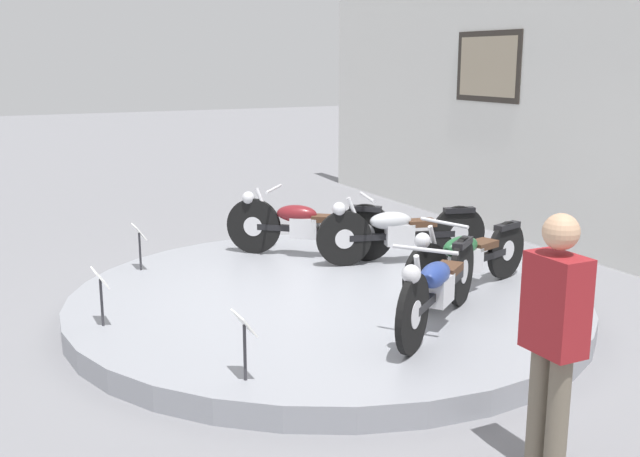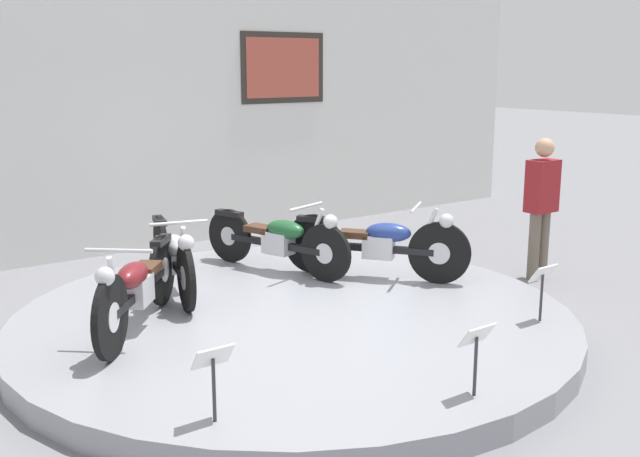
# 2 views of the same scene
# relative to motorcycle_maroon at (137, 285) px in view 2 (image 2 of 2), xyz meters

# --- Properties ---
(ground_plane) EXTENTS (60.00, 60.00, 0.00)m
(ground_plane) POSITION_rel_motorcycle_maroon_xyz_m (1.33, -0.38, -0.60)
(ground_plane) COLOR slate
(display_platform) EXTENTS (5.09, 5.09, 0.21)m
(display_platform) POSITION_rel_motorcycle_maroon_xyz_m (1.33, -0.38, -0.50)
(display_platform) COLOR gray
(display_platform) RESTS_ON ground_plane
(back_wall) EXTENTS (14.00, 0.22, 4.30)m
(back_wall) POSITION_rel_motorcycle_maroon_xyz_m (1.33, 3.52, 1.55)
(back_wall) COLOR silver
(back_wall) RESTS_ON ground_plane
(motorcycle_maroon) EXTENTS (1.36, 1.55, 0.81)m
(motorcycle_maroon) POSITION_rel_motorcycle_maroon_xyz_m (0.00, 0.00, 0.00)
(motorcycle_maroon) COLOR black
(motorcycle_maroon) RESTS_ON display_platform
(motorcycle_silver) EXTENTS (0.65, 1.93, 0.79)m
(motorcycle_silver) POSITION_rel_motorcycle_maroon_xyz_m (0.72, 0.83, -0.01)
(motorcycle_silver) COLOR black
(motorcycle_silver) RESTS_ON display_platform
(motorcycle_green) EXTENTS (0.71, 1.89, 0.78)m
(motorcycle_green) POSITION_rel_motorcycle_maroon_xyz_m (1.95, 0.83, -0.02)
(motorcycle_green) COLOR black
(motorcycle_green) RESTS_ON display_platform
(motorcycle_blue) EXTENTS (1.25, 1.63, 0.80)m
(motorcycle_blue) POSITION_rel_motorcycle_maroon_xyz_m (2.67, -0.00, -0.01)
(motorcycle_blue) COLOR black
(motorcycle_blue) RESTS_ON display_platform
(info_placard_front_left) EXTENTS (0.26, 0.11, 0.51)m
(info_placard_front_left) POSITION_rel_motorcycle_maroon_xyz_m (-0.28, -1.87, -0.03)
(info_placard_front_left) COLOR #333338
(info_placard_front_left) RESTS_ON display_platform
(info_placard_front_centre) EXTENTS (0.26, 0.11, 0.51)m
(info_placard_front_centre) POSITION_rel_motorcycle_maroon_xyz_m (1.33, -2.57, -0.03)
(info_placard_front_centre) COLOR #333338
(info_placard_front_centre) RESTS_ON display_platform
(info_placard_front_right) EXTENTS (0.26, 0.11, 0.51)m
(info_placard_front_right) POSITION_rel_motorcycle_maroon_xyz_m (2.95, -1.87, -0.03)
(info_placard_front_right) COLOR #333338
(info_placard_front_right) RESTS_ON display_platform
(visitor_standing) EXTENTS (0.36, 0.22, 1.62)m
(visitor_standing) POSITION_rel_motorcycle_maroon_xyz_m (4.59, -0.55, 0.31)
(visitor_standing) COLOR #6B6051
(visitor_standing) RESTS_ON ground_plane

